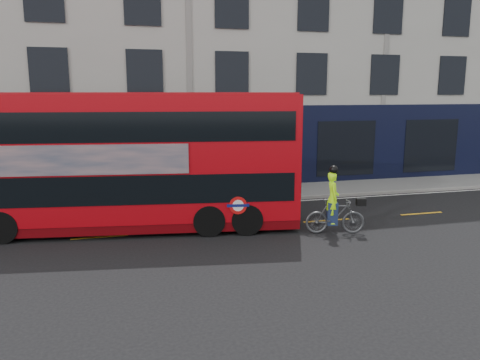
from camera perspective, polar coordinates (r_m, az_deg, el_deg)
name	(u,v)px	position (r m, az deg, el deg)	size (l,w,h in m)	color
ground	(230,242)	(14.88, -1.25, -7.51)	(120.00, 120.00, 0.00)	black
pavement	(197,196)	(21.02, -5.31, -1.96)	(60.00, 3.00, 0.12)	slate
kerb	(202,204)	(19.58, -4.60, -2.88)	(60.00, 0.12, 0.13)	gray
building_terrace	(175,39)	(27.05, -7.88, 16.63)	(50.00, 10.07, 15.00)	#A9A7A0
road_edge_line	(204,207)	(19.31, -4.45, -3.26)	(58.00, 0.10, 0.01)	silver
lane_dashes	(220,228)	(16.27, -2.46, -5.90)	(58.00, 0.12, 0.01)	gold
bus	(128,160)	(16.19, -13.52, 2.33)	(11.72, 4.14, 4.63)	#AD060F
cyclist	(335,211)	(15.78, 11.47, -3.76)	(2.04, 1.04, 2.30)	#414245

